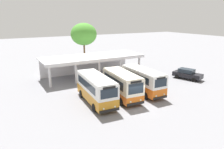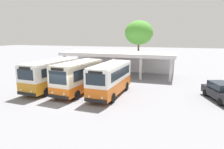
{
  "view_description": "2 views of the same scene",
  "coord_description": "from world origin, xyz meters",
  "px_view_note": "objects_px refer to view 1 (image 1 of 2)",
  "views": [
    {
      "loc": [
        -12.84,
        -17.35,
        9.58
      ],
      "look_at": [
        0.66,
        6.59,
        2.04
      ],
      "focal_mm": 33.69,
      "sensor_mm": 36.0,
      "label": 1
    },
    {
      "loc": [
        9.38,
        -14.73,
        5.78
      ],
      "look_at": [
        2.43,
        6.71,
        1.4
      ],
      "focal_mm": 31.9,
      "sensor_mm": 36.0,
      "label": 2
    }
  ],
  "objects_px": {
    "city_bus_nearest_orange": "(96,88)",
    "waiting_chair_second_from_end": "(90,74)",
    "waiting_chair_end_by_column": "(87,75)",
    "city_bus_middle_cream": "(143,80)",
    "city_bus_second_in_row": "(122,84)",
    "parked_car_flank": "(187,74)",
    "waiting_chair_middle_seat": "(94,74)"
  },
  "relations": [
    {
      "from": "city_bus_nearest_orange",
      "to": "waiting_chair_second_from_end",
      "type": "relative_size",
      "value": 8.83
    },
    {
      "from": "waiting_chair_end_by_column",
      "to": "city_bus_middle_cream",
      "type": "bearing_deg",
      "value": -69.22
    },
    {
      "from": "city_bus_second_in_row",
      "to": "city_bus_middle_cream",
      "type": "relative_size",
      "value": 0.94
    },
    {
      "from": "city_bus_nearest_orange",
      "to": "waiting_chair_second_from_end",
      "type": "xyz_separation_m",
      "value": [
        3.61,
        9.85,
        -1.23
      ]
    },
    {
      "from": "parked_car_flank",
      "to": "city_bus_second_in_row",
      "type": "bearing_deg",
      "value": -172.28
    },
    {
      "from": "city_bus_middle_cream",
      "to": "waiting_chair_second_from_end",
      "type": "xyz_separation_m",
      "value": [
        -3.05,
        9.8,
        -1.21
      ]
    },
    {
      "from": "city_bus_nearest_orange",
      "to": "parked_car_flank",
      "type": "height_order",
      "value": "city_bus_nearest_orange"
    },
    {
      "from": "city_bus_nearest_orange",
      "to": "waiting_chair_end_by_column",
      "type": "xyz_separation_m",
      "value": [
        2.99,
        9.74,
        -1.23
      ]
    },
    {
      "from": "city_bus_nearest_orange",
      "to": "waiting_chair_second_from_end",
      "type": "height_order",
      "value": "city_bus_nearest_orange"
    },
    {
      "from": "waiting_chair_end_by_column",
      "to": "waiting_chair_second_from_end",
      "type": "relative_size",
      "value": 1.0
    },
    {
      "from": "parked_car_flank",
      "to": "waiting_chair_middle_seat",
      "type": "relative_size",
      "value": 5.53
    },
    {
      "from": "parked_car_flank",
      "to": "waiting_chair_end_by_column",
      "type": "xyz_separation_m",
      "value": [
        -13.78,
        8.16,
        -0.31
      ]
    },
    {
      "from": "waiting_chair_middle_seat",
      "to": "waiting_chair_end_by_column",
      "type": "bearing_deg",
      "value": 179.01
    },
    {
      "from": "city_bus_nearest_orange",
      "to": "waiting_chair_end_by_column",
      "type": "height_order",
      "value": "city_bus_nearest_orange"
    },
    {
      "from": "waiting_chair_second_from_end",
      "to": "waiting_chair_end_by_column",
      "type": "bearing_deg",
      "value": -169.74
    },
    {
      "from": "parked_car_flank",
      "to": "waiting_chair_middle_seat",
      "type": "distance_m",
      "value": 14.94
    },
    {
      "from": "city_bus_nearest_orange",
      "to": "waiting_chair_second_from_end",
      "type": "distance_m",
      "value": 10.57
    },
    {
      "from": "waiting_chair_middle_seat",
      "to": "city_bus_nearest_orange",
      "type": "bearing_deg",
      "value": -113.55
    },
    {
      "from": "parked_car_flank",
      "to": "city_bus_nearest_orange",
      "type": "bearing_deg",
      "value": -174.63
    },
    {
      "from": "city_bus_nearest_orange",
      "to": "waiting_chair_middle_seat",
      "type": "relative_size",
      "value": 8.83
    },
    {
      "from": "city_bus_second_in_row",
      "to": "city_bus_nearest_orange",
      "type": "bearing_deg",
      "value": 175.79
    },
    {
      "from": "city_bus_middle_cream",
      "to": "waiting_chair_middle_seat",
      "type": "height_order",
      "value": "city_bus_middle_cream"
    },
    {
      "from": "city_bus_nearest_orange",
      "to": "waiting_chair_middle_seat",
      "type": "distance_m",
      "value": 10.67
    },
    {
      "from": "city_bus_second_in_row",
      "to": "waiting_chair_end_by_column",
      "type": "relative_size",
      "value": 8.0
    },
    {
      "from": "city_bus_middle_cream",
      "to": "waiting_chair_middle_seat",
      "type": "distance_m",
      "value": 10.04
    },
    {
      "from": "city_bus_second_in_row",
      "to": "waiting_chair_end_by_column",
      "type": "height_order",
      "value": "city_bus_second_in_row"
    },
    {
      "from": "city_bus_second_in_row",
      "to": "waiting_chair_second_from_end",
      "type": "relative_size",
      "value": 8.0
    },
    {
      "from": "waiting_chair_middle_seat",
      "to": "city_bus_middle_cream",
      "type": "bearing_deg",
      "value": -75.89
    },
    {
      "from": "city_bus_middle_cream",
      "to": "parked_car_flank",
      "type": "xyz_separation_m",
      "value": [
        10.1,
        1.53,
        -0.91
      ]
    },
    {
      "from": "city_bus_middle_cream",
      "to": "waiting_chair_middle_seat",
      "type": "bearing_deg",
      "value": 104.11
    },
    {
      "from": "parked_car_flank",
      "to": "waiting_chair_second_from_end",
      "type": "relative_size",
      "value": 5.53
    },
    {
      "from": "city_bus_second_in_row",
      "to": "city_bus_middle_cream",
      "type": "distance_m",
      "value": 3.35
    }
  ]
}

